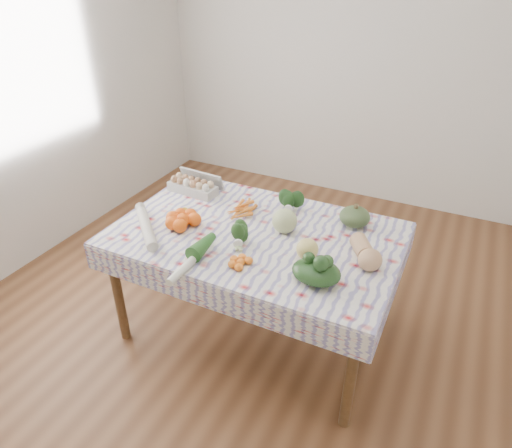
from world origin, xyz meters
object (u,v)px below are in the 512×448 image
at_px(cabbage, 285,221).
at_px(butternut_squash, 366,251).
at_px(dining_table, 256,244).
at_px(grapefruit, 307,249).
at_px(kabocha_squash, 355,217).
at_px(egg_carton, 193,187).

distance_m(cabbage, butternut_squash, 0.51).
height_order(dining_table, grapefruit, grapefruit).
relative_size(dining_table, butternut_squash, 5.92).
height_order(cabbage, grapefruit, cabbage).
height_order(butternut_squash, grapefruit, butternut_squash).
distance_m(dining_table, kabocha_squash, 0.61).
xyz_separation_m(egg_carton, butternut_squash, (1.26, -0.28, 0.02)).
height_order(kabocha_squash, butternut_squash, butternut_squash).
distance_m(kabocha_squash, grapefruit, 0.47).
distance_m(butternut_squash, grapefruit, 0.31).
bearing_deg(dining_table, egg_carton, 155.92).
distance_m(kabocha_squash, butternut_squash, 0.37).
bearing_deg(grapefruit, egg_carton, 158.12).
bearing_deg(egg_carton, grapefruit, -17.29).
height_order(egg_carton, cabbage, cabbage).
bearing_deg(butternut_squash, cabbage, 138.65).
bearing_deg(dining_table, cabbage, 29.05).
xyz_separation_m(egg_carton, cabbage, (0.76, -0.19, 0.03)).
xyz_separation_m(egg_carton, kabocha_squash, (1.11, 0.06, 0.01)).
bearing_deg(kabocha_squash, egg_carton, -176.98).
height_order(dining_table, butternut_squash, butternut_squash).
height_order(cabbage, butternut_squash, cabbage).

